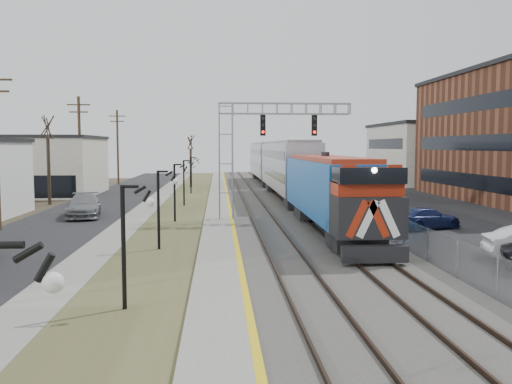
{
  "coord_description": "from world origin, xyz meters",
  "views": [
    {
      "loc": [
        -1.01,
        -9.03,
        5.21
      ],
      "look_at": [
        1.12,
        21.55,
        2.6
      ],
      "focal_mm": 38.0,
      "sensor_mm": 36.0,
      "label": 1
    }
  ],
  "objects": [
    {
      "name": "car_lot_d",
      "position": [
        11.91,
        23.65,
        0.67
      ],
      "size": [
        5.0,
        3.37,
        1.35
      ],
      "primitive_type": "imported",
      "rotation": [
        0.0,
        0.0,
        1.92
      ],
      "color": "navy",
      "rests_on": "ground"
    },
    {
      "name": "street_west",
      "position": [
        -11.5,
        35.0,
        0.02
      ],
      "size": [
        7.0,
        120.0,
        0.04
      ],
      "primitive_type": "cube",
      "color": "black",
      "rests_on": "ground"
    },
    {
      "name": "track_near",
      "position": [
        2.0,
        35.0,
        0.28
      ],
      "size": [
        1.58,
        120.0,
        0.15
      ],
      "color": "#2D2119",
      "rests_on": "ballast_bed"
    },
    {
      "name": "ballast_bed",
      "position": [
        4.0,
        35.0,
        0.1
      ],
      "size": [
        8.0,
        120.0,
        0.2
      ],
      "primitive_type": "cube",
      "color": "#595651",
      "rests_on": "ground"
    },
    {
      "name": "platform",
      "position": [
        -1.0,
        35.0,
        0.12
      ],
      "size": [
        2.0,
        120.0,
        0.24
      ],
      "primitive_type": "cube",
      "color": "gray",
      "rests_on": "ground"
    },
    {
      "name": "sidewalk",
      "position": [
        -7.0,
        35.0,
        0.04
      ],
      "size": [
        2.0,
        120.0,
        0.08
      ],
      "primitive_type": "cube",
      "color": "gray",
      "rests_on": "ground"
    },
    {
      "name": "grass_median",
      "position": [
        -4.0,
        35.0,
        0.03
      ],
      "size": [
        4.0,
        120.0,
        0.06
      ],
      "primitive_type": "cube",
      "color": "#4A532C",
      "rests_on": "ground"
    },
    {
      "name": "platform_edge",
      "position": [
        -0.12,
        35.0,
        0.24
      ],
      "size": [
        0.24,
        120.0,
        0.01
      ],
      "primitive_type": "cube",
      "color": "gold",
      "rests_on": "platform"
    },
    {
      "name": "lampposts",
      "position": [
        -4.0,
        18.29,
        2.0
      ],
      "size": [
        0.14,
        62.14,
        4.0
      ],
      "color": "black",
      "rests_on": "ground"
    },
    {
      "name": "bare_trees",
      "position": [
        -12.66,
        38.91,
        2.7
      ],
      "size": [
        12.3,
        42.3,
        5.95
      ],
      "color": "#382D23",
      "rests_on": "ground"
    },
    {
      "name": "car_lot_f",
      "position": [
        11.16,
        43.78,
        0.76
      ],
      "size": [
        4.79,
        2.31,
        1.51
      ],
      "primitive_type": "imported",
      "rotation": [
        0.0,
        0.0,
        1.41
      ],
      "color": "#0B381E",
      "rests_on": "ground"
    },
    {
      "name": "train",
      "position": [
        5.5,
        45.82,
        2.88
      ],
      "size": [
        3.0,
        63.05,
        5.33
      ],
      "color": "#1558AC",
      "rests_on": "ground"
    },
    {
      "name": "car_lot_e",
      "position": [
        11.11,
        30.96,
        0.75
      ],
      "size": [
        4.7,
        2.94,
        1.49
      ],
      "primitive_type": "imported",
      "rotation": [
        0.0,
        0.0,
        1.28
      ],
      "color": "slate",
      "rests_on": "ground"
    },
    {
      "name": "car_street_b",
      "position": [
        -10.84,
        31.01,
        0.82
      ],
      "size": [
        3.23,
        5.98,
        1.65
      ],
      "primitive_type": "imported",
      "rotation": [
        0.0,
        0.0,
        0.17
      ],
      "color": "gray",
      "rests_on": "ground"
    },
    {
      "name": "car_lot_g",
      "position": [
        13.38,
        44.98,
        0.7
      ],
      "size": [
        5.02,
        2.62,
        1.39
      ],
      "primitive_type": "imported",
      "rotation": [
        0.0,
        0.0,
        1.43
      ],
      "color": "gray",
      "rests_on": "ground"
    },
    {
      "name": "track_far",
      "position": [
        5.5,
        35.0,
        0.28
      ],
      "size": [
        1.58,
        120.0,
        0.15
      ],
      "color": "#2D2119",
      "rests_on": "ballast_bed"
    },
    {
      "name": "parking_lot",
      "position": [
        16.0,
        35.0,
        0.02
      ],
      "size": [
        16.0,
        120.0,
        0.04
      ],
      "primitive_type": "cube",
      "color": "black",
      "rests_on": "ground"
    },
    {
      "name": "fence",
      "position": [
        8.2,
        35.0,
        0.8
      ],
      "size": [
        0.04,
        120.0,
        1.6
      ],
      "primitive_type": "cube",
      "color": "gray",
      "rests_on": "ground"
    },
    {
      "name": "signal_gantry",
      "position": [
        1.22,
        27.99,
        5.59
      ],
      "size": [
        9.0,
        1.07,
        8.15
      ],
      "color": "gray",
      "rests_on": "ground"
    }
  ]
}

